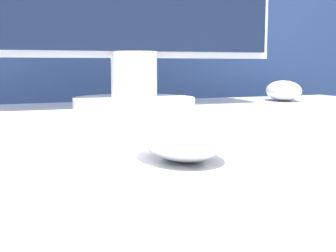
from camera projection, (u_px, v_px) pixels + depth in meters
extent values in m
cube|color=navy|center=(22.00, 152.00, 1.10)|extent=(5.00, 0.03, 1.17)
ellipsoid|color=silver|center=(182.00, 133.00, 0.39)|extent=(0.08, 0.11, 0.05)
cube|color=white|center=(94.00, 127.00, 0.54)|extent=(0.38, 0.16, 0.02)
cube|color=white|center=(94.00, 117.00, 0.54)|extent=(0.36, 0.14, 0.01)
cylinder|color=white|center=(134.00, 103.00, 0.86)|extent=(0.22, 0.22, 0.02)
cylinder|color=white|center=(134.00, 75.00, 0.85)|extent=(0.08, 0.08, 0.08)
ellipsoid|color=white|center=(284.00, 91.00, 1.03)|extent=(0.09, 0.12, 0.05)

